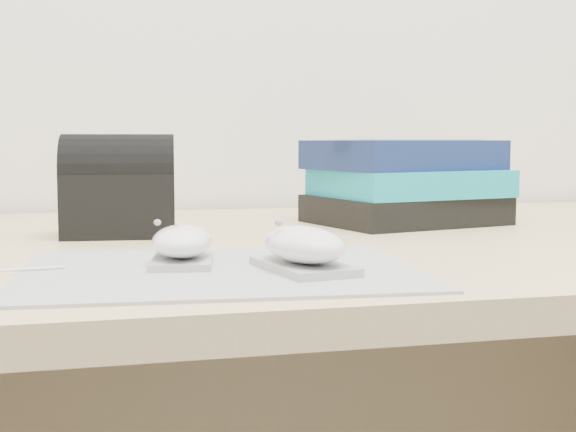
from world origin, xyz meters
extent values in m
cube|color=tan|center=(0.00, 1.58, 0.71)|extent=(1.60, 0.80, 0.03)
cube|color=tan|center=(0.00, 1.96, 0.35)|extent=(1.52, 0.03, 0.35)
cube|color=gray|center=(-0.20, 1.35, 0.73)|extent=(0.36, 0.29, 0.00)
cube|color=#A2A2A4|center=(-0.22, 1.38, 0.74)|extent=(0.07, 0.11, 0.01)
ellipsoid|color=white|center=(-0.22, 1.38, 0.75)|extent=(0.07, 0.10, 0.03)
ellipsoid|color=gray|center=(-0.24, 1.38, 0.77)|extent=(0.01, 0.01, 0.01)
cube|color=#A1A1A4|center=(-0.13, 1.32, 0.74)|extent=(0.08, 0.12, 0.01)
ellipsoid|color=white|center=(-0.13, 1.32, 0.76)|extent=(0.08, 0.11, 0.03)
ellipsoid|color=gray|center=(-0.15, 1.32, 0.77)|extent=(0.01, 0.01, 0.01)
cube|color=black|center=(0.12, 1.69, 0.75)|extent=(0.27, 0.24, 0.04)
cube|color=#0F96AC|center=(0.12, 1.69, 0.79)|extent=(0.26, 0.22, 0.04)
cube|color=navy|center=(0.12, 1.70, 0.82)|extent=(0.27, 0.23, 0.04)
cube|color=white|center=(0.12, 1.67, 0.85)|extent=(0.23, 0.11, 0.00)
cube|color=black|center=(-0.27, 1.64, 0.77)|extent=(0.14, 0.10, 0.08)
cylinder|color=black|center=(-0.27, 1.64, 0.81)|extent=(0.14, 0.10, 0.09)
camera|label=1|loc=(-0.31, 0.67, 0.84)|focal=50.00mm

